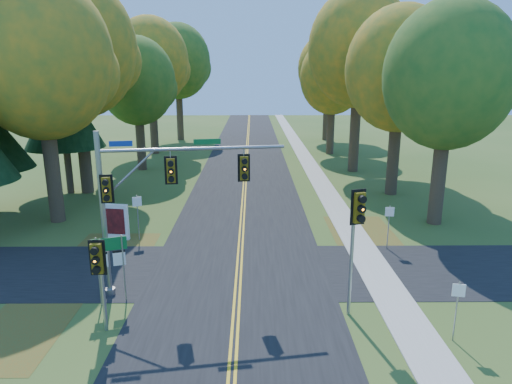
{
  "coord_description": "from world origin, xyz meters",
  "views": [
    {
      "loc": [
        0.62,
        -17.17,
        8.75
      ],
      "look_at": [
        0.79,
        3.93,
        3.2
      ],
      "focal_mm": 32.0,
      "sensor_mm": 36.0,
      "label": 1
    }
  ],
  "objects_px": {
    "route_sign_cluster": "(110,256)",
    "info_kiosk": "(116,222)",
    "east_signal_pole": "(357,222)",
    "traffic_mast": "(150,191)"
  },
  "relations": [
    {
      "from": "route_sign_cluster",
      "to": "info_kiosk",
      "type": "bearing_deg",
      "value": 87.12
    },
    {
      "from": "east_signal_pole",
      "to": "traffic_mast",
      "type": "bearing_deg",
      "value": 147.37
    },
    {
      "from": "traffic_mast",
      "to": "east_signal_pole",
      "type": "bearing_deg",
      "value": -23.89
    },
    {
      "from": "traffic_mast",
      "to": "route_sign_cluster",
      "type": "bearing_deg",
      "value": -156.13
    },
    {
      "from": "traffic_mast",
      "to": "route_sign_cluster",
      "type": "distance_m",
      "value": 2.88
    },
    {
      "from": "route_sign_cluster",
      "to": "info_kiosk",
      "type": "relative_size",
      "value": 1.42
    },
    {
      "from": "east_signal_pole",
      "to": "route_sign_cluster",
      "type": "relative_size",
      "value": 1.75
    },
    {
      "from": "info_kiosk",
      "to": "east_signal_pole",
      "type": "bearing_deg",
      "value": -27.95
    },
    {
      "from": "traffic_mast",
      "to": "route_sign_cluster",
      "type": "xyz_separation_m",
      "value": [
        -1.44,
        -0.93,
        -2.32
      ]
    },
    {
      "from": "route_sign_cluster",
      "to": "info_kiosk",
      "type": "height_order",
      "value": "route_sign_cluster"
    }
  ]
}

